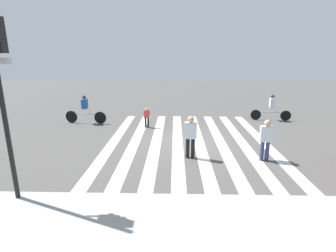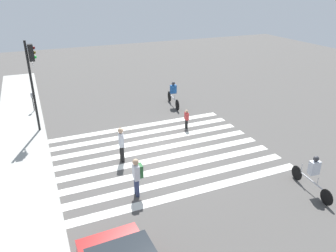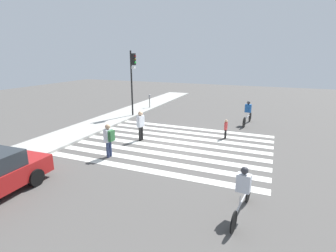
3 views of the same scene
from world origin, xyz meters
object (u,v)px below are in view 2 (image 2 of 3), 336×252
at_px(pedestrian_adult_blue_shirt, 187,118).
at_px(pedestrian_adult_yellow_jacket, 137,174).
at_px(traffic_light, 32,70).
at_px(cyclist_near_curb, 173,93).
at_px(parking_meter, 32,98).
at_px(cyclist_far_lane, 313,172).
at_px(pedestrian_child_with_backpack, 121,143).

distance_m(pedestrian_adult_blue_shirt, pedestrian_adult_yellow_jacket, 6.70).
bearing_deg(traffic_light, cyclist_near_curb, -83.53).
distance_m(parking_meter, cyclist_far_lane, 16.45).
distance_m(traffic_light, cyclist_far_lane, 14.03).
relative_size(traffic_light, pedestrian_adult_blue_shirt, 4.45).
height_order(parking_meter, pedestrian_adult_blue_shirt, parking_meter).
relative_size(pedestrian_adult_blue_shirt, cyclist_far_lane, 0.47).
distance_m(traffic_light, parking_meter, 4.09).
relative_size(parking_meter, pedestrian_child_with_backpack, 0.79).
bearing_deg(cyclist_far_lane, cyclist_near_curb, 11.80).
bearing_deg(parking_meter, pedestrian_adult_yellow_jacket, -163.28).
bearing_deg(pedestrian_adult_blue_shirt, cyclist_far_lane, -166.38).
relative_size(traffic_light, cyclist_near_curb, 2.01).
height_order(pedestrian_adult_blue_shirt, pedestrian_adult_yellow_jacket, pedestrian_adult_yellow_jacket).
distance_m(parking_meter, cyclist_near_curb, 8.91).
bearing_deg(cyclist_far_lane, pedestrian_child_with_backpack, 56.24).
height_order(pedestrian_child_with_backpack, cyclist_far_lane, pedestrian_child_with_backpack).
bearing_deg(pedestrian_adult_blue_shirt, parking_meter, 52.33).
bearing_deg(traffic_light, cyclist_far_lane, -137.19).
relative_size(parking_meter, cyclist_near_curb, 0.53).
height_order(pedestrian_adult_yellow_jacket, cyclist_far_lane, pedestrian_adult_yellow_jacket).
xyz_separation_m(parking_meter, cyclist_far_lane, (-13.35, -9.62, -0.12)).
relative_size(parking_meter, pedestrian_adult_blue_shirt, 1.18).
bearing_deg(traffic_light, parking_meter, 4.43).
bearing_deg(pedestrian_child_with_backpack, pedestrian_adult_yellow_jacket, -173.82).
bearing_deg(pedestrian_child_with_backpack, parking_meter, 32.72).
distance_m(parking_meter, pedestrian_child_with_backpack, 8.80).
relative_size(pedestrian_child_with_backpack, cyclist_near_curb, 0.67).
relative_size(pedestrian_child_with_backpack, pedestrian_adult_blue_shirt, 1.49).
bearing_deg(cyclist_far_lane, pedestrian_adult_blue_shirt, 20.47).
bearing_deg(pedestrian_adult_blue_shirt, pedestrian_adult_yellow_jacket, 137.25).
xyz_separation_m(traffic_light, cyclist_near_curb, (0.95, -8.36, -2.60)).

